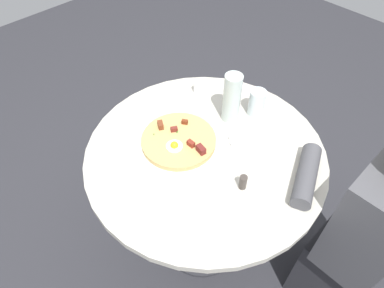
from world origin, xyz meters
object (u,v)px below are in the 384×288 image
at_px(breakfast_pizza, 179,140).
at_px(fork, 250,135).
at_px(bread_plate, 197,219).
at_px(pepper_shaker, 243,182).
at_px(person_seated, 360,238).
at_px(pizza_plate, 179,143).
at_px(dining_table, 204,178).
at_px(salt_shaker, 197,87).
at_px(water_bottle, 232,98).
at_px(knife, 253,142).
at_px(water_glass, 256,102).

height_order(breakfast_pizza, fork, breakfast_pizza).
distance_m(bread_plate, pepper_shaker, 0.21).
relative_size(person_seated, pizza_plate, 3.48).
height_order(dining_table, bread_plate, bread_plate).
height_order(person_seated, salt_shaker, person_seated).
xyz_separation_m(water_bottle, salt_shaker, (0.02, 0.22, -0.08)).
bearing_deg(bread_plate, person_seated, -39.39).
xyz_separation_m(dining_table, pepper_shaker, (-0.03, -0.21, 0.21)).
xyz_separation_m(breakfast_pizza, water_bottle, (0.26, -0.04, 0.08)).
distance_m(bread_plate, water_bottle, 0.51).
height_order(pizza_plate, breakfast_pizza, breakfast_pizza).
distance_m(person_seated, breakfast_pizza, 0.81).
relative_size(bread_plate, pepper_shaker, 3.23).
bearing_deg(bread_plate, pizza_plate, 57.16).
bearing_deg(person_seated, knife, 101.63).
relative_size(water_glass, pepper_shaker, 2.04).
xyz_separation_m(water_glass, pepper_shaker, (-0.33, -0.21, -0.03)).
relative_size(fork, pepper_shaker, 3.13).
bearing_deg(person_seated, bread_plate, 140.61).
bearing_deg(dining_table, breakfast_pizza, 118.38).
relative_size(fork, salt_shaker, 3.37).
xyz_separation_m(water_glass, water_bottle, (-0.10, 0.05, 0.05)).
relative_size(knife, pepper_shaker, 3.13).
relative_size(water_bottle, salt_shaker, 4.04).
height_order(water_glass, water_bottle, water_bottle).
relative_size(pizza_plate, pepper_shaker, 5.68).
xyz_separation_m(person_seated, water_glass, (0.04, 0.60, 0.30)).
height_order(pizza_plate, pepper_shaker, pepper_shaker).
bearing_deg(water_glass, pepper_shaker, -147.30).
xyz_separation_m(breakfast_pizza, salt_shaker, (0.28, 0.18, 0.00)).
height_order(pizza_plate, knife, pizza_plate).
xyz_separation_m(person_seated, water_bottle, (-0.06, 0.66, 0.35)).
xyz_separation_m(dining_table, pizza_plate, (-0.05, 0.10, 0.19)).
height_order(pizza_plate, fork, pizza_plate).
bearing_deg(water_bottle, salt_shaker, 84.69).
relative_size(dining_table, water_bottle, 4.31).
bearing_deg(bread_plate, dining_table, 38.84).
relative_size(bread_plate, knife, 1.03).
bearing_deg(breakfast_pizza, bread_plate, -122.84).
xyz_separation_m(breakfast_pizza, water_glass, (0.36, -0.09, 0.03)).
xyz_separation_m(knife, water_bottle, (0.04, 0.16, 0.10)).
bearing_deg(breakfast_pizza, water_bottle, -8.47).
distance_m(bread_plate, fork, 0.43).
height_order(water_glass, pepper_shaker, water_glass).
xyz_separation_m(dining_table, water_glass, (0.30, 0.00, 0.24)).
height_order(pizza_plate, salt_shaker, salt_shaker).
relative_size(pizza_plate, water_glass, 2.79).
distance_m(knife, salt_shaker, 0.38).
distance_m(person_seated, water_glass, 0.68).
bearing_deg(knife, pepper_shaker, 66.74).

